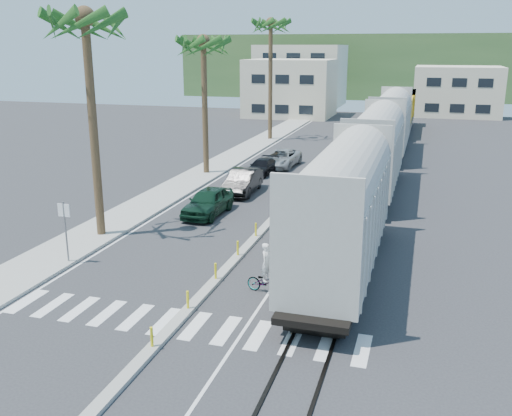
{
  "coord_description": "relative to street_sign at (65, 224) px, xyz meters",
  "views": [
    {
      "loc": [
        8.18,
        -19.26,
        9.76
      ],
      "look_at": [
        0.34,
        6.89,
        2.0
      ],
      "focal_mm": 40.0,
      "sensor_mm": 36.0,
      "label": 1
    }
  ],
  "objects": [
    {
      "name": "buildings",
      "position": [
        0.89,
        69.66,
        2.39
      ],
      "size": [
        38.0,
        27.0,
        10.0
      ],
      "color": "beige",
      "rests_on": "ground"
    },
    {
      "name": "rails",
      "position": [
        12.3,
        26.0,
        -1.94
      ],
      "size": [
        1.56,
        100.0,
        0.06
      ],
      "color": "black",
      "rests_on": "ground"
    },
    {
      "name": "car_second",
      "position": [
        3.67,
        15.01,
        -1.15
      ],
      "size": [
        2.17,
        5.13,
        1.64
      ],
      "primitive_type": "imported",
      "rotation": [
        0.0,
        0.0,
        0.04
      ],
      "color": "black",
      "rests_on": "ground"
    },
    {
      "name": "cyclist",
      "position": [
        9.7,
        -0.48,
        -1.3
      ],
      "size": [
        1.3,
        1.99,
        2.15
      ],
      "rotation": [
        0.0,
        0.0,
        1.37
      ],
      "color": "#9EA0A5",
      "rests_on": "ground"
    },
    {
      "name": "car_third",
      "position": [
        3.27,
        21.1,
        -1.36
      ],
      "size": [
        2.43,
        4.48,
        1.22
      ],
      "primitive_type": "imported",
      "rotation": [
        0.0,
        0.0,
        -0.09
      ],
      "color": "black",
      "rests_on": "ground"
    },
    {
      "name": "lane_markings",
      "position": [
        5.15,
        23.0,
        -1.97
      ],
      "size": [
        9.42,
        90.0,
        0.01
      ],
      "color": "silver",
      "rests_on": "ground"
    },
    {
      "name": "sidewalk",
      "position": [
        -1.2,
        23.0,
        -1.9
      ],
      "size": [
        3.0,
        90.0,
        0.15
      ],
      "primitive_type": "cube",
      "color": "gray",
      "rests_on": "ground"
    },
    {
      "name": "car_rear",
      "position": [
        3.99,
        24.46,
        -1.25
      ],
      "size": [
        3.09,
        5.51,
        1.44
      ],
      "primitive_type": "imported",
      "rotation": [
        0.0,
        0.0,
        -0.07
      ],
      "color": "#A9ACAE",
      "rests_on": "ground"
    },
    {
      "name": "street_sign",
      "position": [
        0.0,
        0.0,
        0.0
      ],
      "size": [
        0.6,
        0.08,
        3.0
      ],
      "color": "slate",
      "rests_on": "ground"
    },
    {
      "name": "car_lead",
      "position": [
        3.29,
        9.39,
        -1.16
      ],
      "size": [
        2.24,
        4.9,
        1.63
      ],
      "primitive_type": "imported",
      "rotation": [
        0.0,
        0.0,
        -0.03
      ],
      "color": "black",
      "rests_on": "ground"
    },
    {
      "name": "ground",
      "position": [
        7.3,
        -2.0,
        -1.97
      ],
      "size": [
        140.0,
        140.0,
        0.0
      ],
      "primitive_type": "plane",
      "color": "#28282B",
      "rests_on": "ground"
    },
    {
      "name": "freight_train",
      "position": [
        12.3,
        23.15,
        0.93
      ],
      "size": [
        3.0,
        60.94,
        5.85
      ],
      "color": "#A9A59A",
      "rests_on": "ground"
    },
    {
      "name": "palm_trees",
      "position": [
        -0.8,
        20.7,
        8.84
      ],
      "size": [
        3.5,
        37.2,
        13.75
      ],
      "color": "brown",
      "rests_on": "ground"
    },
    {
      "name": "crosswalk",
      "position": [
        7.3,
        -4.0,
        -1.97
      ],
      "size": [
        14.0,
        2.2,
        0.01
      ],
      "primitive_type": "cube",
      "color": "silver",
      "rests_on": "ground"
    },
    {
      "name": "hillside",
      "position": [
        7.3,
        98.0,
        4.03
      ],
      "size": [
        80.0,
        20.0,
        12.0
      ],
      "primitive_type": "cube",
      "color": "#385628",
      "rests_on": "ground"
    },
    {
      "name": "median",
      "position": [
        7.3,
        17.96,
        -1.88
      ],
      "size": [
        0.45,
        60.0,
        0.85
      ],
      "color": "gray",
      "rests_on": "ground"
    }
  ]
}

